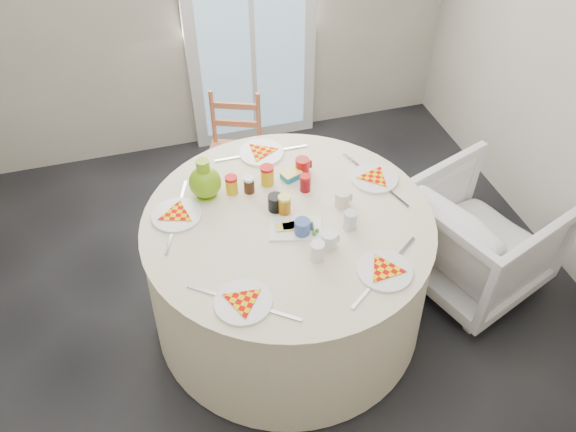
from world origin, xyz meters
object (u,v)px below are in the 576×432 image
object	(u,v)px
armchair	(479,233)
green_pitcher	(205,182)
wooden_chair	(234,149)
table	(288,270)

from	to	relation	value
armchair	green_pitcher	distance (m)	1.69
armchair	wooden_chair	bearing A→B (deg)	28.09
table	armchair	world-z (taller)	armchair
wooden_chair	armchair	xyz separation A→B (m)	(1.27, -1.15, -0.08)
table	green_pitcher	size ratio (longest dim) A/B	6.97
table	wooden_chair	size ratio (longest dim) A/B	1.90
green_pitcher	wooden_chair	bearing A→B (deg)	47.17
green_pitcher	table	bearing A→B (deg)	-61.67
armchair	green_pitcher	world-z (taller)	green_pitcher
wooden_chair	green_pitcher	xyz separation A→B (m)	(-0.30, -0.78, 0.40)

